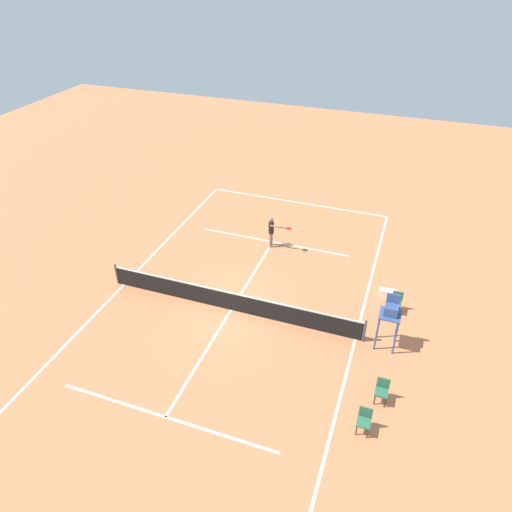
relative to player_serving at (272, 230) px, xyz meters
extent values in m
plane|color=#D37A4C|center=(0.07, 5.44, -1.01)|extent=(60.00, 60.00, 0.00)
cube|color=white|center=(0.07, -5.24, -1.01)|extent=(10.76, 0.10, 0.01)
cube|color=white|center=(-5.31, 5.44, -1.01)|extent=(0.10, 21.35, 0.01)
cube|color=white|center=(5.45, 5.44, -1.01)|extent=(0.10, 21.35, 0.01)
cube|color=white|center=(0.07, -0.43, -1.01)|extent=(8.07, 0.10, 0.01)
cube|color=white|center=(0.07, 11.31, -1.01)|extent=(8.07, 0.10, 0.01)
cube|color=white|center=(0.07, 5.44, -1.01)|extent=(0.10, 11.74, 0.01)
cylinder|color=#4C4C51|center=(-5.61, 5.44, -0.47)|extent=(0.10, 0.10, 1.07)
cylinder|color=#4C4C51|center=(5.75, 5.44, -0.47)|extent=(0.10, 0.10, 1.07)
cube|color=black|center=(0.07, 5.44, -0.55)|extent=(11.36, 0.03, 0.91)
cube|color=white|center=(0.07, 5.44, -0.08)|extent=(11.36, 0.04, 0.06)
cylinder|color=#9E704C|center=(0.05, -0.11, -0.61)|extent=(0.12, 0.12, 0.79)
cylinder|color=#9E704C|center=(0.05, 0.09, -0.61)|extent=(0.12, 0.12, 0.79)
cylinder|color=black|center=(0.05, -0.01, 0.09)|extent=(0.28, 0.28, 0.62)
sphere|color=#9E704C|center=(0.05, -0.01, 0.58)|extent=(0.22, 0.22, 0.22)
cylinder|color=#9E704C|center=(0.06, -0.19, 0.12)|extent=(0.09, 0.09, 0.55)
cylinder|color=#9E704C|center=(-0.23, 0.17, 0.33)|extent=(0.55, 0.11, 0.09)
cylinder|color=black|center=(-0.63, 0.16, 0.33)|extent=(0.26, 0.04, 0.04)
ellipsoid|color=red|center=(-0.92, 0.15, 0.33)|extent=(0.33, 0.29, 0.04)
sphere|color=#CCE033|center=(-0.63, 0.62, -0.98)|extent=(0.07, 0.07, 0.07)
cylinder|color=#38518C|center=(-6.78, 5.74, -0.23)|extent=(0.07, 0.07, 1.55)
cylinder|color=#38518C|center=(-6.08, 5.74, -0.23)|extent=(0.07, 0.07, 1.55)
cylinder|color=#38518C|center=(-6.78, 5.04, -0.23)|extent=(0.07, 0.07, 1.55)
cylinder|color=#38518C|center=(-6.08, 5.04, -0.23)|extent=(0.07, 0.07, 1.55)
cube|color=#38518C|center=(-6.43, 5.39, 0.57)|extent=(0.80, 0.80, 0.06)
cube|color=#38518C|center=(-6.43, 5.39, 0.80)|extent=(0.50, 0.44, 0.40)
cube|color=#38518C|center=(-6.43, 5.19, 1.15)|extent=(0.50, 0.06, 0.50)
cylinder|color=#262626|center=(-6.80, 8.42, -0.78)|extent=(0.04, 0.04, 0.45)
cylinder|color=#262626|center=(-6.45, 8.42, -0.78)|extent=(0.04, 0.04, 0.45)
cylinder|color=#262626|center=(-6.80, 8.07, -0.78)|extent=(0.04, 0.04, 0.45)
cylinder|color=#262626|center=(-6.45, 8.07, -0.78)|extent=(0.04, 0.04, 0.45)
cube|color=#2D6B4C|center=(-6.63, 8.25, -0.53)|extent=(0.44, 0.44, 0.06)
cube|color=#2D6B4C|center=(-6.63, 8.03, -0.28)|extent=(0.44, 0.04, 0.44)
cylinder|color=#262626|center=(-6.79, 3.38, -0.78)|extent=(0.04, 0.04, 0.45)
cylinder|color=#262626|center=(-6.44, 3.38, -0.78)|extent=(0.04, 0.04, 0.45)
cylinder|color=#262626|center=(-6.79, 3.03, -0.78)|extent=(0.04, 0.04, 0.45)
cylinder|color=#262626|center=(-6.44, 3.03, -0.78)|extent=(0.04, 0.04, 0.45)
cube|color=#2D6B4C|center=(-6.61, 3.21, -0.53)|extent=(0.44, 0.44, 0.06)
cube|color=#2D6B4C|center=(-6.61, 2.99, -0.28)|extent=(0.44, 0.04, 0.44)
cylinder|color=#262626|center=(-6.42, 9.84, -0.78)|extent=(0.04, 0.04, 0.45)
cylinder|color=#262626|center=(-6.07, 9.84, -0.78)|extent=(0.04, 0.04, 0.45)
cylinder|color=#262626|center=(-6.42, 9.49, -0.78)|extent=(0.04, 0.04, 0.45)
cylinder|color=#262626|center=(-6.07, 9.49, -0.78)|extent=(0.04, 0.04, 0.45)
cube|color=#2D6B4C|center=(-6.25, 9.66, -0.53)|extent=(0.44, 0.44, 0.06)
cube|color=#2D6B4C|center=(-6.25, 9.44, -0.28)|extent=(0.44, 0.04, 0.44)
cube|color=white|center=(-6.18, 2.14, -0.86)|extent=(0.76, 0.32, 0.30)
camera|label=1|loc=(-6.21, 19.86, 12.35)|focal=33.20mm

